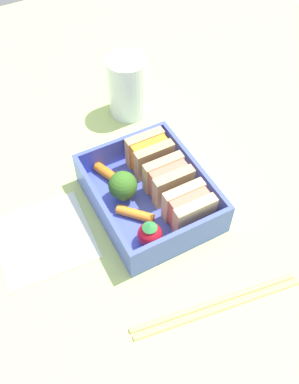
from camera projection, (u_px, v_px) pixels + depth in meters
ground_plane at (150, 208)px, 58.95cm from camera, size 120.00×120.00×2.00cm
bento_tray at (150, 201)px, 57.69cm from camera, size 17.39×14.19×1.20cm
bento_rim at (150, 190)px, 55.66cm from camera, size 17.39×14.19×3.91cm
sandwich_left at (150, 154)px, 58.91cm from camera, size 4.09×5.58×4.83cm
sandwich_center_left at (168, 180)px, 56.10cm from camera, size 4.09×5.58×4.83cm
sandwich_center at (189, 208)px, 53.30cm from camera, size 4.09×5.58×4.83cm
carrot_stick_far_left at (110, 175)px, 58.85cm from camera, size 5.36×3.12×1.36cm
broccoli_floret at (123, 186)px, 55.25cm from camera, size 3.80×3.80×4.58cm
carrot_stick_left at (135, 214)px, 54.95cm from camera, size 4.49×4.33×1.26cm
strawberry_far_left at (150, 234)px, 51.88cm from camera, size 3.08×3.08×3.68cm
chopstick_pair at (214, 306)px, 48.87cm from camera, size 4.81×20.69×0.70cm
drinking_glass at (128, 87)px, 65.84cm from camera, size 6.09×6.09×9.70cm
folded_napkin at (44, 238)px, 54.61cm from camera, size 11.96×12.46×0.40cm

